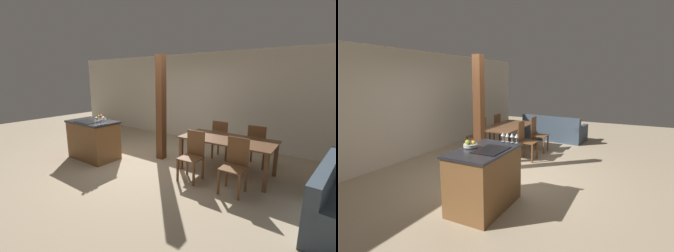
% 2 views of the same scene
% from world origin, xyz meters
% --- Properties ---
extents(ground_plane, '(16.00, 16.00, 0.00)m').
position_xyz_m(ground_plane, '(0.00, 0.00, 0.00)').
color(ground_plane, tan).
extents(wall_back, '(11.20, 0.08, 2.70)m').
position_xyz_m(wall_back, '(0.00, 2.69, 1.35)').
color(wall_back, silver).
rests_on(wall_back, ground_plane).
extents(kitchen_island, '(1.23, 0.75, 0.95)m').
position_xyz_m(kitchen_island, '(-1.25, -0.38, 0.47)').
color(kitchen_island, brown).
rests_on(kitchen_island, ground_plane).
extents(fruit_bowl, '(0.22, 0.22, 0.11)m').
position_xyz_m(fruit_bowl, '(-1.27, -0.14, 0.99)').
color(fruit_bowl, silver).
rests_on(fruit_bowl, kitchen_island).
extents(wine_glass_near, '(0.07, 0.07, 0.16)m').
position_xyz_m(wine_glass_near, '(-0.72, -0.68, 1.07)').
color(wine_glass_near, silver).
rests_on(wine_glass_near, kitchen_island).
extents(wine_glass_middle, '(0.07, 0.07, 0.16)m').
position_xyz_m(wine_glass_middle, '(-0.72, -0.59, 1.07)').
color(wine_glass_middle, silver).
rests_on(wine_glass_middle, kitchen_island).
extents(wine_glass_far, '(0.07, 0.07, 0.16)m').
position_xyz_m(wine_glass_far, '(-0.72, -0.50, 1.07)').
color(wine_glass_far, silver).
rests_on(wine_glass_far, kitchen_island).
extents(wine_glass_end, '(0.07, 0.07, 0.16)m').
position_xyz_m(wine_glass_end, '(-0.72, -0.42, 1.07)').
color(wine_glass_end, silver).
rests_on(wine_glass_end, kitchen_island).
extents(dining_table, '(1.87, 0.93, 0.74)m').
position_xyz_m(dining_table, '(1.74, 0.72, 0.65)').
color(dining_table, brown).
rests_on(dining_table, ground_plane).
extents(dining_chair_near_left, '(0.40, 0.40, 0.96)m').
position_xyz_m(dining_chair_near_left, '(1.32, 0.03, 0.50)').
color(dining_chair_near_left, brown).
rests_on(dining_chair_near_left, ground_plane).
extents(dining_chair_near_right, '(0.40, 0.40, 0.96)m').
position_xyz_m(dining_chair_near_right, '(2.16, 0.03, 0.50)').
color(dining_chair_near_right, brown).
rests_on(dining_chair_near_right, ground_plane).
extents(dining_chair_far_left, '(0.40, 0.40, 0.96)m').
position_xyz_m(dining_chair_far_left, '(1.32, 1.41, 0.50)').
color(dining_chair_far_left, brown).
rests_on(dining_chair_far_left, ground_plane).
extents(dining_chair_far_right, '(0.40, 0.40, 0.96)m').
position_xyz_m(dining_chair_far_right, '(2.16, 1.41, 0.50)').
color(dining_chair_far_right, brown).
rests_on(dining_chair_far_right, ground_plane).
extents(couch, '(1.13, 2.04, 0.81)m').
position_xyz_m(couch, '(3.77, 0.04, 0.26)').
color(couch, '#3D4C5B').
rests_on(couch, ground_plane).
extents(timber_post, '(0.18, 0.18, 2.49)m').
position_xyz_m(timber_post, '(0.11, 0.59, 1.24)').
color(timber_post, brown).
rests_on(timber_post, ground_plane).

